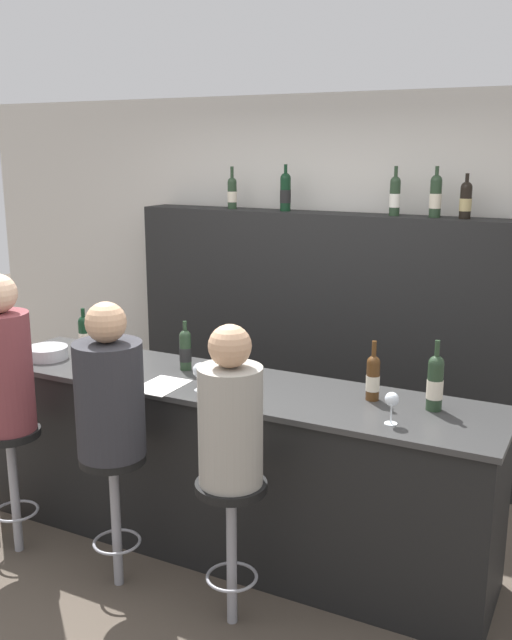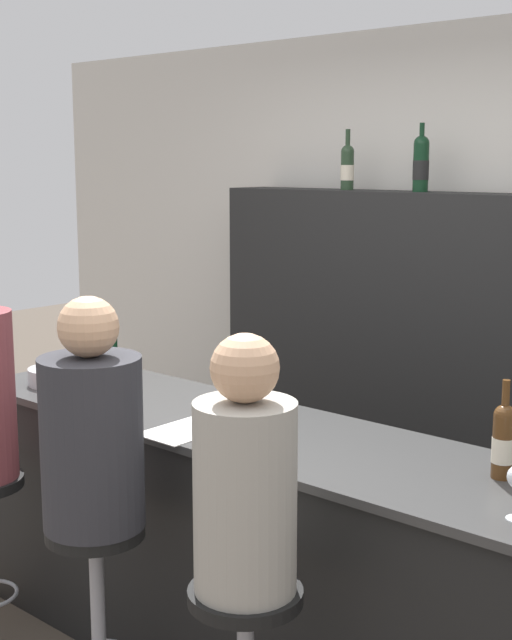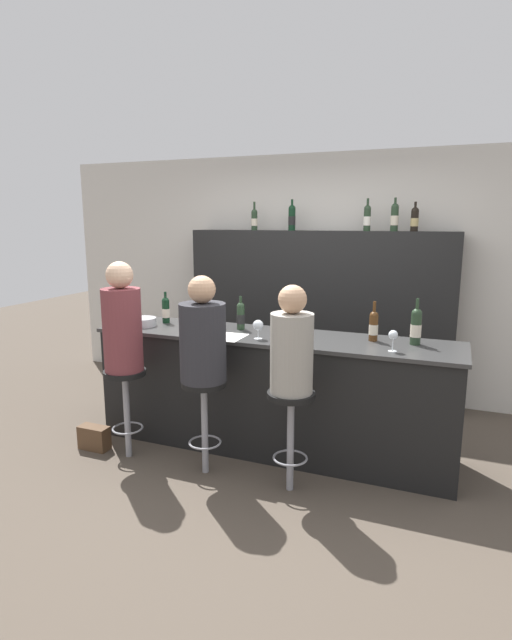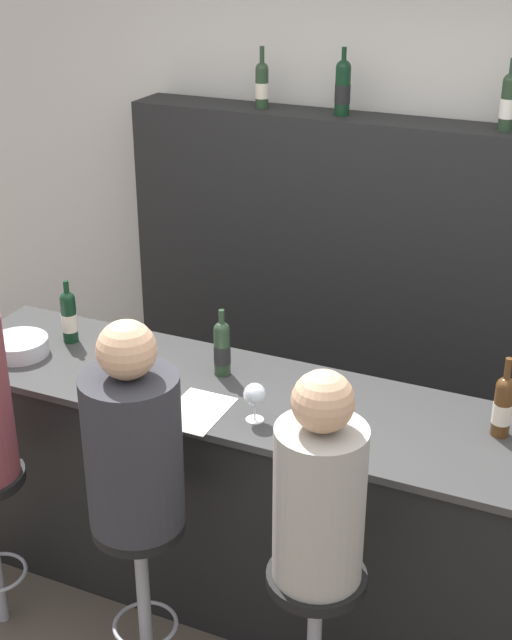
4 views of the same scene
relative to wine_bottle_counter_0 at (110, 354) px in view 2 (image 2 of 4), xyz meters
name	(u,v)px [view 2 (image 2 of 4)]	position (x,y,z in m)	size (l,w,h in m)	color
wall_back	(493,295)	(1.07, 1.50, 0.20)	(6.40, 0.05, 2.60)	beige
bar_counter	(281,562)	(1.07, -0.10, -0.61)	(2.99, 0.67, 0.98)	black
back_bar_cabinet	(467,384)	(1.07, 1.28, -0.20)	(2.80, 0.28, 1.79)	black
wine_bottle_counter_0	(110,354)	(0.00, 0.00, 0.00)	(0.07, 0.07, 0.29)	black
wine_bottle_counter_1	(234,381)	(0.74, 0.00, 0.00)	(0.07, 0.07, 0.29)	#233823
wine_bottle_counter_2	(504,440)	(1.86, 0.00, 0.00)	(0.07, 0.07, 0.31)	#4C2D14
wine_bottle_backbar_0	(347,166)	(0.35, 1.28, 0.81)	(0.07, 0.07, 0.30)	#233823
wine_bottle_backbar_1	(421,163)	(0.78, 1.28, 0.83)	(0.08, 0.08, 0.32)	black
wine_glass_0	(237,412)	(1.01, -0.28, -0.01)	(0.08, 0.08, 0.15)	silver
metal_bowl	(57,376)	(-0.13, -0.19, -0.08)	(0.25, 0.25, 0.07)	#B7B7BC
tasting_menu	(184,431)	(0.79, -0.31, -0.12)	(0.21, 0.30, 0.00)	white
bar_stool_middle	(97,574)	(0.74, -0.69, -0.54)	(0.33, 0.33, 0.73)	gray
guest_seated_middle	(92,431)	(0.74, -0.69, -0.04)	(0.34, 0.34, 0.78)	#28282D
guest_seated_right	(245,481)	(1.43, -0.69, -0.04)	(0.29, 0.29, 0.75)	gray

